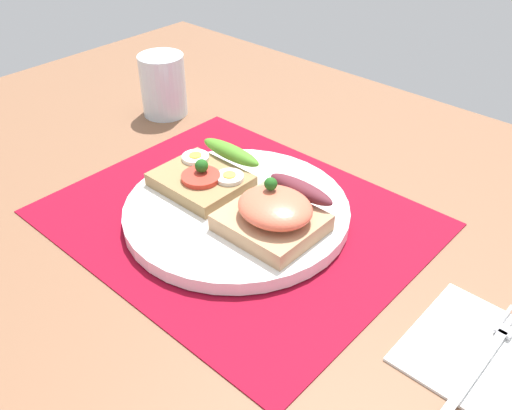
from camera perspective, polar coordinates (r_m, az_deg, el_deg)
ground_plane at (r=65.60cm, az=-1.94°, el=-2.51°), size 120.00×90.00×3.20cm
placemat at (r=64.54cm, az=-1.97°, el=-1.29°), size 40.64×33.55×0.30cm
plate at (r=63.98cm, az=-1.99°, el=-0.62°), size 25.86×25.86×1.58cm
sandwich_egg_tomato at (r=67.04cm, az=-4.87°, el=3.25°), size 10.44×10.13×3.81cm
sandwich_salmon at (r=58.83cm, az=2.04°, el=-0.79°), size 10.04×10.52×5.89cm
napkin at (r=53.39cm, az=22.68°, el=-14.36°), size 13.45×12.51×0.60cm
fork at (r=53.13cm, az=22.65°, el=-13.90°), size 1.62×14.93×0.32cm
drinking_glass at (r=87.36cm, az=-9.49°, el=12.02°), size 6.83×6.83×9.29cm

